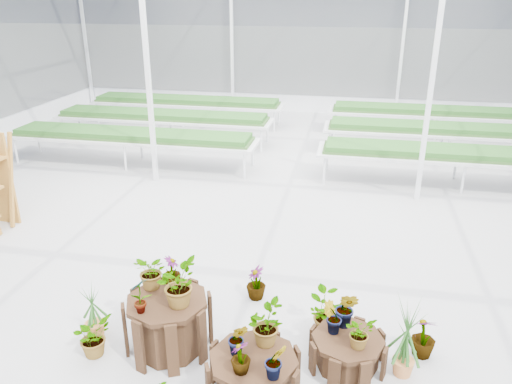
# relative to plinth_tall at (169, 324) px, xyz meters

# --- Properties ---
(ground_plane) EXTENTS (24.00, 24.00, 0.00)m
(ground_plane) POSITION_rel_plinth_tall_xyz_m (0.55, 1.67, -0.36)
(ground_plane) COLOR gray
(ground_plane) RESTS_ON ground
(greenhouse_shell) EXTENTS (18.00, 24.00, 4.50)m
(greenhouse_shell) POSITION_rel_plinth_tall_xyz_m (0.55, 1.67, 1.89)
(greenhouse_shell) COLOR white
(greenhouse_shell) RESTS_ON ground
(steel_frame) EXTENTS (18.00, 24.00, 4.50)m
(steel_frame) POSITION_rel_plinth_tall_xyz_m (0.55, 1.67, 1.89)
(steel_frame) COLOR silver
(steel_frame) RESTS_ON ground
(nursery_benches) EXTENTS (16.00, 7.00, 0.84)m
(nursery_benches) POSITION_rel_plinth_tall_xyz_m (0.55, 8.87, 0.06)
(nursery_benches) COLOR silver
(nursery_benches) RESTS_ON ground
(plinth_tall) EXTENTS (1.34, 1.34, 0.71)m
(plinth_tall) POSITION_rel_plinth_tall_xyz_m (0.00, 0.00, 0.00)
(plinth_tall) COLOR #362012
(plinth_tall) RESTS_ON ground
(plinth_mid) EXTENTS (1.27, 1.27, 0.53)m
(plinth_mid) POSITION_rel_plinth_tall_xyz_m (1.20, -0.60, -0.09)
(plinth_mid) COLOR #362012
(plinth_mid) RESTS_ON ground
(plinth_low) EXTENTS (1.11, 1.11, 0.40)m
(plinth_low) POSITION_rel_plinth_tall_xyz_m (2.20, 0.10, -0.16)
(plinth_low) COLOR #362012
(plinth_low) RESTS_ON ground
(nursery_plants) EXTENTS (4.52, 3.01, 1.28)m
(nursery_plants) POSITION_rel_plinth_tall_xyz_m (0.98, -0.07, 0.16)
(nursery_plants) COLOR #25541E
(nursery_plants) RESTS_ON ground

